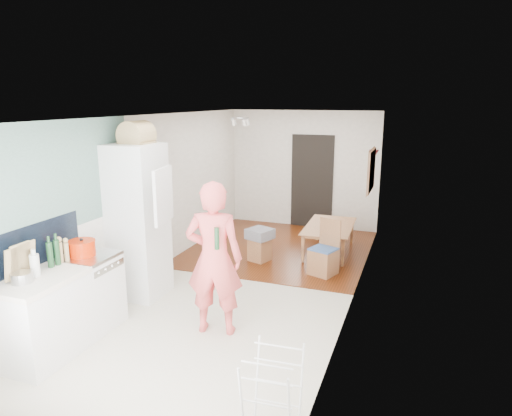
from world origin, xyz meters
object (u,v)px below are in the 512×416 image
Objects in this scene: stool at (260,250)px; dining_chair at (324,248)px; person at (214,245)px; dining_table at (330,241)px; drying_rack at (272,397)px.

dining_chair is at bearing -12.16° from stool.
person is 2.64m from stool.
dining_chair is at bearing -122.91° from person.
stool is (-1.06, -0.83, -0.02)m from dining_table.
dining_table is at bearing 37.92° from stool.
drying_rack reaches higher than dining_table.
dining_table reaches higher than stool.
dining_table is at bearing 114.96° from dining_chair.
stool is at bearing -94.89° from person.
stool is at bearing 107.40° from drying_rack.
stool is (-0.31, 2.47, -0.88)m from person.
stool is at bearing -172.13° from dining_chair.
stool is at bearing 125.84° from dining_table.
drying_rack reaches higher than stool.
person reaches higher than drying_rack.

